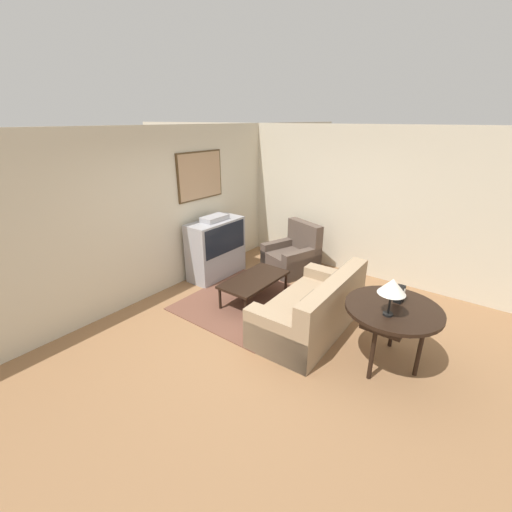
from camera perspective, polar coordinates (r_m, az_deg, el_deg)
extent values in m
plane|color=#8E6642|center=(5.02, 1.65, -11.80)|extent=(12.00, 12.00, 0.00)
cube|color=beige|center=(5.85, -15.49, 6.96)|extent=(12.00, 0.06, 2.70)
cube|color=#4C381E|center=(6.27, -9.30, 13.08)|extent=(1.04, 0.03, 0.83)
cube|color=tan|center=(6.26, -9.19, 13.07)|extent=(0.99, 0.01, 0.78)
cube|color=beige|center=(6.65, 15.32, 8.72)|extent=(0.06, 12.00, 2.70)
cube|color=brown|center=(5.62, -1.51, -7.66)|extent=(1.93, 1.82, 0.01)
cube|color=#9E9EA3|center=(6.50, -6.56, -1.22)|extent=(1.12, 0.49, 0.48)
cube|color=#9E9EA3|center=(6.31, -6.77, 3.28)|extent=(1.12, 0.49, 0.59)
cube|color=black|center=(6.15, -5.09, 2.84)|extent=(1.01, 0.01, 0.52)
cube|color=#9E9EA3|center=(6.21, -6.91, 6.26)|extent=(0.50, 0.27, 0.09)
cube|color=#9E8466|center=(4.95, 8.75, -9.65)|extent=(1.86, 0.97, 0.43)
cube|color=#9E8466|center=(4.62, 12.93, -6.34)|extent=(1.84, 0.27, 0.43)
cube|color=#9E8466|center=(5.55, 12.62, -5.31)|extent=(0.27, 0.93, 0.59)
cube|color=#9E8466|center=(4.32, 3.78, -13.34)|extent=(0.27, 0.93, 0.59)
cube|color=#715F49|center=(5.02, 13.41, -4.53)|extent=(0.36, 0.13, 0.34)
cube|color=#715F49|center=(4.35, 9.08, -8.55)|extent=(0.36, 0.13, 0.34)
cube|color=brown|center=(6.68, 5.73, -0.95)|extent=(1.07, 1.06, 0.40)
cube|color=brown|center=(6.72, 8.10, 3.37)|extent=(0.44, 0.84, 0.55)
cube|color=brown|center=(6.90, 4.01, 0.49)|extent=(0.85, 0.43, 0.54)
cube|color=brown|center=(6.42, 7.62, -1.35)|extent=(0.85, 0.43, 0.54)
cube|color=black|center=(5.51, -0.27, -3.92)|extent=(1.18, 0.61, 0.04)
cylinder|color=black|center=(5.09, -1.70, -8.86)|extent=(0.04, 0.04, 0.36)
cylinder|color=black|center=(5.86, 4.98, -4.51)|extent=(0.04, 0.04, 0.36)
cylinder|color=black|center=(5.39, -6.01, -7.11)|extent=(0.04, 0.04, 0.36)
cylinder|color=black|center=(6.12, 0.91, -3.22)|extent=(0.04, 0.04, 0.36)
cylinder|color=black|center=(4.27, 21.92, -8.15)|extent=(1.09, 1.09, 0.04)
cube|color=black|center=(4.30, 21.80, -8.87)|extent=(0.92, 0.43, 0.08)
cylinder|color=black|center=(4.17, 18.85, -14.85)|extent=(0.05, 0.05, 0.74)
cylinder|color=black|center=(4.79, 21.95, -10.12)|extent=(0.05, 0.05, 0.74)
cylinder|color=black|center=(4.42, 25.65, -13.73)|extent=(0.05, 0.05, 0.74)
cylinder|color=black|center=(4.07, 21.12, -9.01)|extent=(0.11, 0.11, 0.02)
cylinder|color=black|center=(3.97, 21.52, -6.50)|extent=(0.02, 0.02, 0.38)
cone|color=white|center=(3.91, 21.80, -4.70)|extent=(0.30, 0.30, 0.17)
cube|color=black|center=(4.36, 22.80, -5.86)|extent=(0.14, 0.09, 0.19)
cylinder|color=white|center=(4.34, 23.47, -5.61)|extent=(0.10, 0.01, 0.10)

